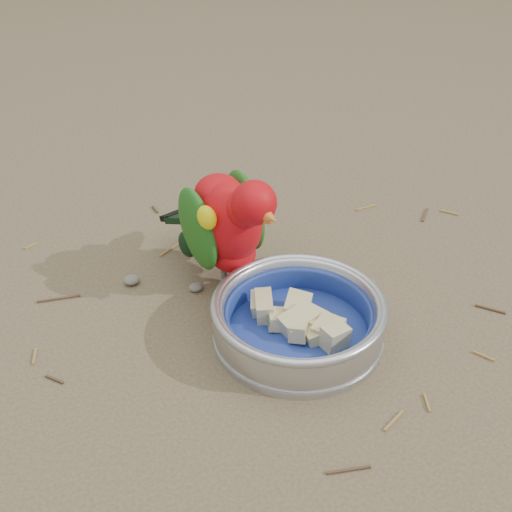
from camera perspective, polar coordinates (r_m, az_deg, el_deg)
name	(u,v)px	position (r m, az deg, el deg)	size (l,w,h in m)	color
ground	(296,355)	(0.92, 3.23, -7.93)	(60.00, 60.00, 0.00)	brown
food_bowl	(298,334)	(0.94, 3.37, -6.28)	(0.22, 0.22, 0.02)	#B2B2BA
bowl_wall	(299,317)	(0.92, 3.43, -4.86)	(0.22, 0.22, 0.04)	#B2B2BA
fruit_wedges	(298,321)	(0.93, 3.42, -5.20)	(0.13, 0.13, 0.03)	#CBB881
lory_parrot	(229,231)	(0.98, -2.20, 1.99)	(0.11, 0.23, 0.19)	#B8090F
ground_debris	(257,339)	(0.94, 0.08, -6.64)	(0.90, 0.80, 0.01)	olive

